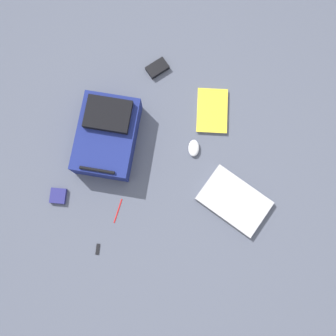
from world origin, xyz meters
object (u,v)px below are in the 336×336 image
object	(u,v)px
power_brick	(157,68)
pen_black	(118,211)
earbud_pouch	(58,196)
usb_stick	(98,249)
computer_mouse	(194,148)
book_manual	(212,111)
laptop	(235,200)
backpack	(107,135)

from	to	relation	value
power_brick	pen_black	distance (m)	0.84
earbud_pouch	usb_stick	bearing A→B (deg)	149.27
computer_mouse	power_brick	bearing A→B (deg)	-63.89
book_manual	power_brick	world-z (taller)	power_brick
power_brick	pen_black	xyz separation A→B (m)	(-0.10, 0.83, -0.01)
laptop	book_manual	distance (m)	0.51
computer_mouse	earbud_pouch	xyz separation A→B (m)	(0.58, 0.51, -0.00)
backpack	usb_stick	bearing A→B (deg)	106.95
book_manual	usb_stick	xyz separation A→B (m)	(0.30, 0.93, -0.01)
power_brick	earbud_pouch	xyz separation A→B (m)	(0.23, 0.87, -0.00)
laptop	power_brick	bearing A→B (deg)	-39.95
computer_mouse	usb_stick	size ratio (longest dim) A/B	1.66
pen_black	backpack	bearing A→B (deg)	-60.63
backpack	book_manual	xyz separation A→B (m)	(-0.48, -0.35, -0.07)
backpack	earbud_pouch	world-z (taller)	backpack
book_manual	pen_black	bearing A→B (deg)	68.44
backpack	usb_stick	world-z (taller)	backpack
book_manual	computer_mouse	bearing A→B (deg)	85.03
earbud_pouch	usb_stick	distance (m)	0.36
laptop	earbud_pouch	bearing A→B (deg)	19.72
pen_black	earbud_pouch	xyz separation A→B (m)	(0.33, 0.04, 0.01)
book_manual	earbud_pouch	xyz separation A→B (m)	(0.61, 0.75, 0.00)
laptop	pen_black	distance (m)	0.62
backpack	laptop	size ratio (longest dim) A/B	1.19
usb_stick	book_manual	bearing A→B (deg)	-107.95
laptop	computer_mouse	bearing A→B (deg)	-31.96
laptop	book_manual	world-z (taller)	laptop
usb_stick	computer_mouse	bearing A→B (deg)	-112.10
power_brick	usb_stick	distance (m)	1.06
backpack	computer_mouse	distance (m)	0.47
backpack	pen_black	distance (m)	0.41
backpack	usb_stick	xyz separation A→B (m)	(-0.17, 0.57, -0.07)
computer_mouse	power_brick	world-z (taller)	computer_mouse
earbud_pouch	book_manual	bearing A→B (deg)	-129.07
pen_black	earbud_pouch	bearing A→B (deg)	7.31
laptop	pen_black	bearing A→B (deg)	26.25
computer_mouse	earbud_pouch	distance (m)	0.77
laptop	earbud_pouch	distance (m)	0.94
book_manual	power_brick	size ratio (longest dim) A/B	2.47
laptop	earbud_pouch	xyz separation A→B (m)	(0.89, 0.32, -0.00)
earbud_pouch	laptop	bearing A→B (deg)	-160.28
backpack	book_manual	bearing A→B (deg)	-143.33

